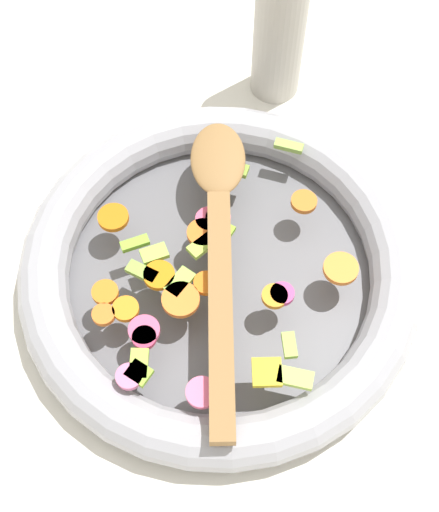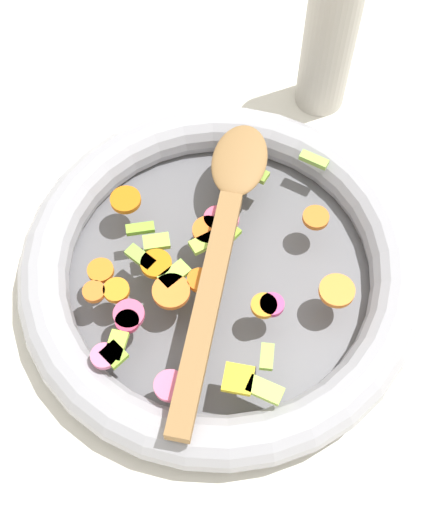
% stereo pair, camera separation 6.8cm
% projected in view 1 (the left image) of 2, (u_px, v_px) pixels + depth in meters
% --- Properties ---
extents(ground_plane, '(4.00, 4.00, 0.00)m').
position_uv_depth(ground_plane, '(220.00, 280.00, 0.73)').
color(ground_plane, silver).
extents(skillet, '(0.40, 0.40, 0.05)m').
position_uv_depth(skillet, '(220.00, 269.00, 0.71)').
color(skillet, slate).
rests_on(skillet, ground_plane).
extents(chopped_vegetables, '(0.27, 0.26, 0.01)m').
position_uv_depth(chopped_vegetables, '(200.00, 283.00, 0.67)').
color(chopped_vegetables, orange).
rests_on(chopped_vegetables, skillet).
extents(wooden_spoon, '(0.33, 0.12, 0.01)m').
position_uv_depth(wooden_spoon, '(219.00, 231.00, 0.68)').
color(wooden_spoon, olive).
rests_on(wooden_spoon, chopped_vegetables).
extents(pepper_mill, '(0.06, 0.06, 0.21)m').
position_uv_depth(pepper_mill, '(280.00, 25.00, 0.77)').
color(pepper_mill, '#B2ADA3').
rests_on(pepper_mill, ground_plane).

